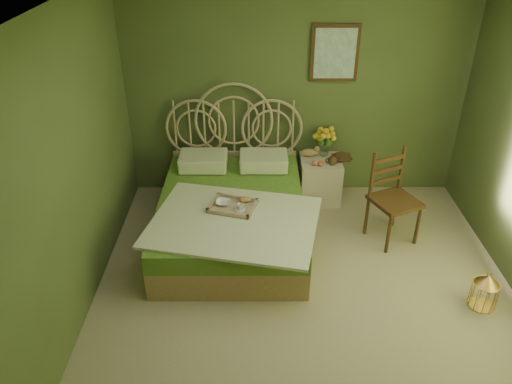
{
  "coord_description": "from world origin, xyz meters",
  "views": [
    {
      "loc": [
        -0.48,
        -3.37,
        3.25
      ],
      "look_at": [
        -0.47,
        1.0,
        0.67
      ],
      "focal_mm": 35.0,
      "sensor_mm": 36.0,
      "label": 1
    }
  ],
  "objects_px": {
    "nightstand": "(321,173)",
    "birdcage": "(485,291)",
    "bed": "(232,211)",
    "chair": "(394,191)"
  },
  "relations": [
    {
      "from": "nightstand",
      "to": "birdcage",
      "type": "xyz_separation_m",
      "value": [
        1.28,
        -1.93,
        -0.18
      ]
    },
    {
      "from": "bed",
      "to": "birdcage",
      "type": "height_order",
      "value": "bed"
    },
    {
      "from": "bed",
      "to": "chair",
      "type": "bearing_deg",
      "value": 0.31
    },
    {
      "from": "bed",
      "to": "birdcage",
      "type": "xyz_separation_m",
      "value": [
        2.34,
        -1.13,
        -0.14
      ]
    },
    {
      "from": "birdcage",
      "to": "bed",
      "type": "bearing_deg",
      "value": 154.12
    },
    {
      "from": "bed",
      "to": "nightstand",
      "type": "xyz_separation_m",
      "value": [
        1.05,
        0.8,
        0.04
      ]
    },
    {
      "from": "chair",
      "to": "nightstand",
      "type": "bearing_deg",
      "value": 106.0
    },
    {
      "from": "birdcage",
      "to": "chair",
      "type": "bearing_deg",
      "value": 117.75
    },
    {
      "from": "bed",
      "to": "nightstand",
      "type": "bearing_deg",
      "value": 37.17
    },
    {
      "from": "bed",
      "to": "chair",
      "type": "relative_size",
      "value": 2.26
    }
  ]
}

